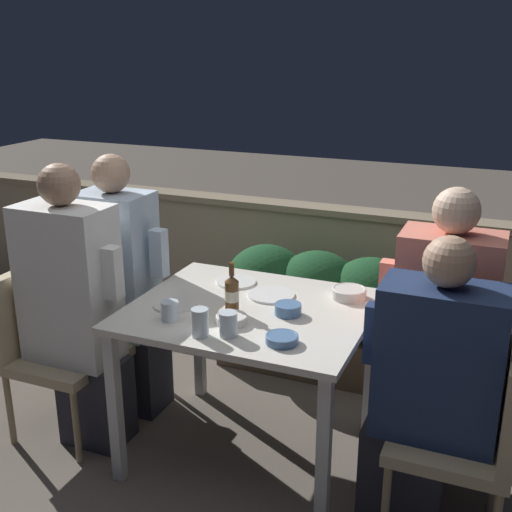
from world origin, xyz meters
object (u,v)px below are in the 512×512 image
Objects in this scene: person_white_polo at (76,309)px; beer_bottle at (232,293)px; person_navy_jumper at (428,390)px; chair_right_far at (480,382)px; chair_right_near at (479,425)px; chair_left_far at (95,312)px; person_coral_top at (436,339)px; person_blue_shirt at (123,285)px; chair_left_near at (47,337)px.

beer_bottle is (0.76, 0.10, 0.16)m from person_white_polo.
person_navy_jumper reaches higher than chair_right_far.
person_navy_jumper is at bearing -5.50° from beer_bottle.
person_white_polo is at bearing -179.46° from chair_right_near.
person_navy_jumper reaches higher than chair_left_far.
chair_right_far is 1.12m from beer_bottle.
person_coral_top is at bearing 12.39° from person_white_polo.
chair_right_near is at bearing -10.18° from person_blue_shirt.
person_navy_jumper is (1.62, 0.02, -0.08)m from person_white_polo.
person_coral_top is at bearing 0.54° from person_blue_shirt.
chair_left_near is 0.63× the size of person_coral_top.
person_navy_jumper is (1.78, -0.32, 0.11)m from chair_left_far.
chair_left_far is 0.69× the size of person_navy_jumper.
chair_left_near and chair_right_near have the same top height.
person_white_polo is 0.34m from person_blue_shirt.
chair_right_far is at bearing -0.00° from person_coral_top.
person_coral_top is at bearing 16.67° from beer_bottle.
person_blue_shirt is at bearing -0.00° from chair_left_far.
person_blue_shirt is 1.82m from chair_right_near.
chair_right_near is 0.69× the size of person_navy_jumper.
person_blue_shirt is (0.23, 0.34, 0.18)m from chair_left_near.
person_coral_top is (1.56, 0.01, -0.02)m from person_blue_shirt.
beer_bottle is (0.92, -0.24, 0.34)m from chair_left_far.
person_navy_jumper is 0.92× the size of person_coral_top.
person_navy_jumper is at bearing 0.60° from person_white_polo.
chair_left_far is 0.62× the size of person_blue_shirt.
person_navy_jumper is 0.34m from person_coral_top.
chair_left_far is 1.81m from person_navy_jumper.
person_white_polo is (0.20, 0.00, 0.18)m from chair_left_near.
chair_right_far is (1.76, 0.01, -0.18)m from person_blue_shirt.
person_navy_jumper is at bearing -86.89° from person_coral_top.
person_coral_top reaches higher than chair_left_far.
beer_bottle is at bearing 7.48° from person_white_polo.
chair_left_far is at bearing -179.57° from chair_right_far.
beer_bottle is (-0.86, 0.08, 0.23)m from person_navy_jumper.
person_white_polo reaches higher than person_blue_shirt.
person_white_polo is at bearing -64.84° from chair_left_far.
beer_bottle reaches higher than chair_left_far.
chair_left_near is at bearing -179.46° from person_navy_jumper.
chair_left_near and chair_left_far have the same top height.
chair_right_near is at bearing -9.19° from chair_left_far.
person_white_polo is 0.78m from beer_bottle.
chair_left_far is 1.00× the size of chair_right_near.
person_navy_jumper is 5.41× the size of beer_bottle.
person_white_polo is at bearing -167.61° from person_coral_top.
chair_left_near is 3.72× the size of beer_bottle.
chair_right_near and chair_right_far have the same top height.
chair_right_far is (1.80, 0.35, -0.18)m from person_white_polo.
person_navy_jumper reaches higher than chair_right_near.
chair_right_far is at bearing 93.63° from chair_right_near.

